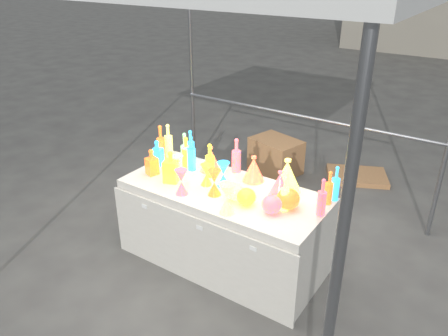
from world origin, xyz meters
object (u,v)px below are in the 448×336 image
Objects in this scene: display_table at (223,226)px; lampshade_0 at (211,159)px; decanter_0 at (171,167)px; globe_0 at (246,198)px; cardboard_box_closed at (276,156)px; hourglass_0 at (214,183)px; bottle_0 at (186,153)px.

lampshade_0 reaches higher than display_table.
decanter_0 is 0.77m from globe_0.
decanter_0 reaches higher than display_table.
hourglass_0 is at bearing -61.90° from cardboard_box_closed.
decanter_0 is at bearing -178.43° from hourglass_0.
decanter_0 is at bearing -94.34° from lampshade_0.
display_table is at bearing -60.84° from cardboard_box_closed.
bottle_0 is 0.29m from decanter_0.
hourglass_0 is 0.31m from globe_0.
cardboard_box_closed is 3.92× the size of globe_0.
cardboard_box_closed is 1.93m from bottle_0.
globe_0 is (0.31, 0.01, -0.05)m from hourglass_0.
bottle_0 is at bearing -137.45° from lampshade_0.
bottle_0 is (-0.03, -1.80, 0.69)m from cardboard_box_closed.
globe_0 reaches higher than cardboard_box_closed.
hourglass_0 is 1.46× the size of globe_0.
display_table is 7.65× the size of lampshade_0.
display_table reaches higher than cardboard_box_closed.
decanter_0 is at bearing -164.10° from display_table.
display_table is 0.71m from decanter_0.
decanter_0 is at bearing -178.35° from globe_0.
bottle_0 reaches higher than cardboard_box_closed.
decanter_0 reaches higher than hourglass_0.
cardboard_box_closed is at bearing 69.71° from decanter_0.
bottle_0 is 0.24m from lampshade_0.
decanter_0 reaches higher than globe_0.
globe_0 is at bearing -17.61° from bottle_0.
hourglass_0 is at bearing -19.39° from decanter_0.
decanter_0 is 1.21× the size of lampshade_0.
bottle_0 is at bearing -75.92° from cardboard_box_closed.
decanter_0 is (0.05, -0.28, -0.02)m from bottle_0.
hourglass_0 is 0.95× the size of lampshade_0.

